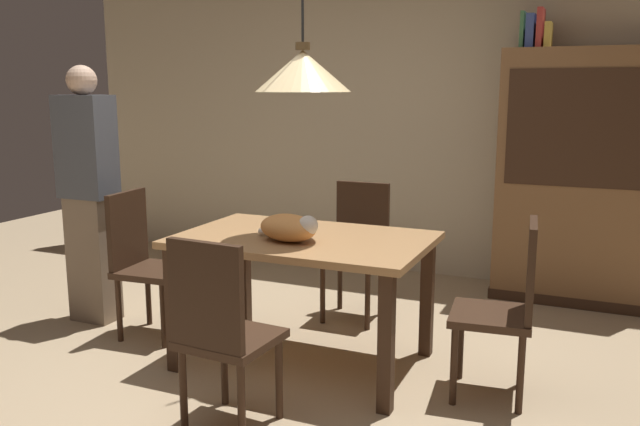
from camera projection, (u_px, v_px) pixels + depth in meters
name	position (u px, v px, depth m)	size (l,w,h in m)	color
ground	(270.00, 397.00, 3.42)	(10.00, 10.00, 0.00)	tan
back_wall	(415.00, 102.00, 5.53)	(6.40, 0.10, 2.90)	beige
dining_table	(304.00, 254.00, 3.73)	(1.40, 0.90, 0.75)	#A87A4C
chair_right_side	(508.00, 302.00, 3.32)	(0.44, 0.44, 0.93)	#382316
chair_left_side	(143.00, 257.00, 4.19)	(0.43, 0.43, 0.93)	#382316
chair_far_back	(357.00, 244.00, 4.55)	(0.40, 0.40, 0.93)	#382316
chair_near_front	(221.00, 328.00, 2.97)	(0.43, 0.43, 0.93)	#382316
cat_sleeping	(290.00, 228.00, 3.57)	(0.40, 0.27, 0.16)	#E59951
pendant_lamp	(303.00, 71.00, 3.54)	(0.52, 0.52, 1.30)	beige
hutch_bookcase	(576.00, 183.00, 4.82)	(1.12, 0.45, 1.85)	brown
book_green_slim	(523.00, 30.00, 4.79)	(0.03, 0.20, 0.26)	#427A4C
book_blue_wide	(531.00, 32.00, 4.77)	(0.06, 0.24, 0.24)	#384C93
book_red_tall	(541.00, 28.00, 4.74)	(0.04, 0.22, 0.28)	#B73833
book_yellow_short	(548.00, 35.00, 4.72)	(0.04, 0.20, 0.18)	gold
person_standing	(89.00, 195.00, 4.40)	(0.36, 0.22, 1.72)	#84705B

